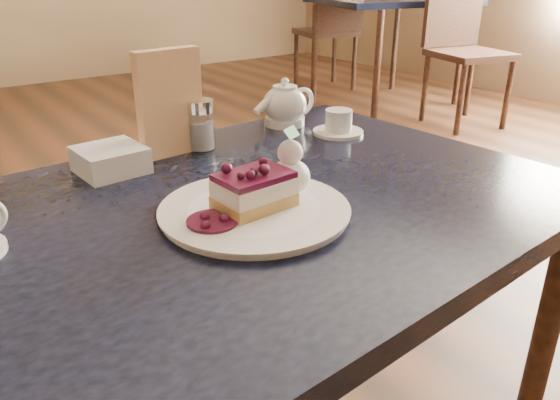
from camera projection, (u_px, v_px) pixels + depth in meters
main_table at (238, 245)px, 0.94m from camera, size 1.23×0.87×0.74m
dessert_plate at (255, 211)px, 0.87m from camera, size 0.30×0.30×0.01m
cheesecake_slice at (254, 191)px, 0.86m from camera, size 0.12×0.09×0.06m
whipped_cream at (290, 176)px, 0.92m from camera, size 0.07×0.07×0.06m
berry_sauce at (212, 221)px, 0.82m from camera, size 0.08×0.08×0.01m
tea_set at (295, 110)px, 1.32m from camera, size 0.22×0.25×0.10m
menu_card at (170, 103)px, 1.10m from camera, size 0.14×0.04×0.22m
sugar_shaker at (201, 125)px, 1.15m from camera, size 0.06×0.06×0.11m
napkin_stack at (110, 160)px, 1.04m from camera, size 0.13×0.13×0.05m
bg_table_far_right at (384, 94)px, 4.54m from camera, size 1.30×2.03×1.35m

